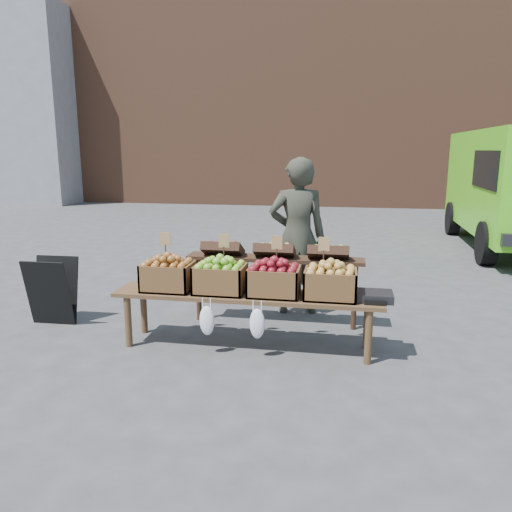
% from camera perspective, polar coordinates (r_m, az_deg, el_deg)
% --- Properties ---
extents(ground, '(80.00, 80.00, 0.00)m').
position_cam_1_polar(ground, '(5.08, 9.84, -11.13)').
color(ground, '#424244').
extents(brick_building, '(24.00, 4.00, 10.00)m').
position_cam_1_polar(brick_building, '(19.90, 11.00, 20.60)').
color(brick_building, brown).
rests_on(brick_building, ground).
extents(vendor, '(0.77, 0.58, 1.90)m').
position_cam_1_polar(vendor, '(6.07, 4.75, 2.22)').
color(vendor, '#303328').
rests_on(vendor, ground).
extents(chalkboard_sign, '(0.53, 0.30, 0.79)m').
position_cam_1_polar(chalkboard_sign, '(6.21, -22.26, -3.70)').
color(chalkboard_sign, black).
rests_on(chalkboard_sign, ground).
extents(back_table, '(2.10, 0.44, 1.04)m').
position_cam_1_polar(back_table, '(5.69, 2.13, -2.86)').
color(back_table, '#321F14').
rests_on(back_table, ground).
extents(display_bench, '(2.70, 0.56, 0.57)m').
position_cam_1_polar(display_bench, '(5.11, -1.02, -7.37)').
color(display_bench, '#4F3620').
rests_on(display_bench, ground).
extents(crate_golden_apples, '(0.50, 0.40, 0.28)m').
position_cam_1_polar(crate_golden_apples, '(5.21, -9.98, -2.30)').
color(crate_golden_apples, '#AC6233').
rests_on(crate_golden_apples, display_bench).
extents(crate_russet_pears, '(0.50, 0.40, 0.28)m').
position_cam_1_polar(crate_russet_pears, '(5.04, -4.10, -2.61)').
color(crate_russet_pears, '#54951D').
rests_on(crate_russet_pears, display_bench).
extents(crate_red_apples, '(0.50, 0.40, 0.28)m').
position_cam_1_polar(crate_red_apples, '(4.94, 2.10, -2.91)').
color(crate_red_apples, maroon).
rests_on(crate_red_apples, display_bench).
extents(crate_green_apples, '(0.50, 0.40, 0.28)m').
position_cam_1_polar(crate_green_apples, '(4.89, 8.49, -3.18)').
color(crate_green_apples, '#AAA137').
rests_on(crate_green_apples, display_bench).
extents(weighing_scale, '(0.34, 0.30, 0.08)m').
position_cam_1_polar(weighing_scale, '(4.93, 13.41, -4.48)').
color(weighing_scale, black).
rests_on(weighing_scale, display_bench).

